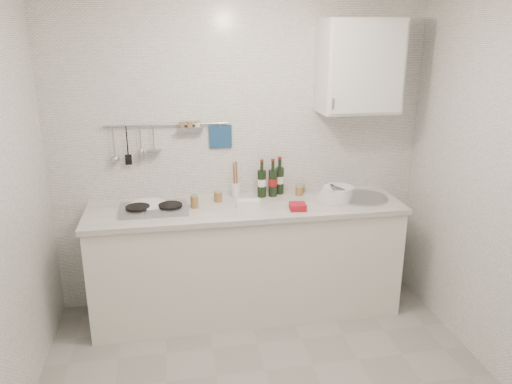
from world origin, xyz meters
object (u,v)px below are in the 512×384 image
(plate_stack_sink, at_px, (336,194))
(wine_bottles, at_px, (271,177))
(utensil_crock, at_px, (236,188))
(plate_stack_hob, at_px, (148,206))
(wall_cabinet, at_px, (359,66))

(plate_stack_sink, height_order, wine_bottles, wine_bottles)
(wine_bottles, xyz_separation_m, utensil_crock, (-0.29, 0.02, -0.08))
(wine_bottles, relative_size, utensil_crock, 1.03)
(plate_stack_hob, distance_m, plate_stack_sink, 1.48)
(plate_stack_hob, xyz_separation_m, wine_bottles, (0.99, 0.14, 0.13))
(plate_stack_hob, relative_size, utensil_crock, 0.95)
(wall_cabinet, height_order, plate_stack_sink, wall_cabinet)
(utensil_crock, bearing_deg, wine_bottles, -3.34)
(plate_stack_sink, bearing_deg, wine_bottles, 157.27)
(wall_cabinet, bearing_deg, plate_stack_hob, -178.21)
(wall_cabinet, xyz_separation_m, utensil_crock, (-0.95, 0.11, -0.96))
(wall_cabinet, relative_size, wine_bottles, 2.26)
(wall_cabinet, distance_m, plate_stack_hob, 1.94)
(wall_cabinet, relative_size, utensil_crock, 2.32)
(wall_cabinet, relative_size, plate_stack_hob, 2.45)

